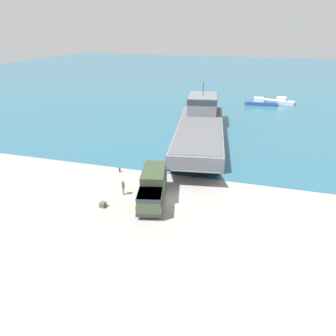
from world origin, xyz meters
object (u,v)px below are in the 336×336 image
moored_boat_b (261,102)px  mooring_bollard (120,169)px  military_truck (153,187)px  cargo_crate (103,205)px  landing_craft (201,123)px  soldier_on_ramp (123,186)px  moored_boat_a (279,101)px

moored_boat_b → mooring_bollard: 48.98m
military_truck → cargo_crate: 5.61m
landing_craft → cargo_crate: 28.58m
military_truck → cargo_crate: bearing=-71.2°
soldier_on_ramp → cargo_crate: soldier_on_ramp is taller
landing_craft → moored_boat_a: bearing=56.1°
landing_craft → military_truck: 25.24m
mooring_bollard → cargo_crate: bearing=-77.0°
soldier_on_ramp → moored_boat_a: size_ratio=0.23×
moored_boat_a → moored_boat_b: (-4.37, -2.62, 0.02)m
military_truck → mooring_bollard: bearing=-144.8°
moored_boat_a → cargo_crate: (-18.56, -57.62, -0.30)m
soldier_on_ramp → cargo_crate: (-0.97, -3.19, -0.75)m
mooring_bollard → moored_boat_b: bearing=70.7°
cargo_crate → moored_boat_b: bearing=75.5°
landing_craft → soldier_on_ramp: 25.25m
military_truck → cargo_crate: (-4.62, -2.89, -1.34)m
soldier_on_ramp → military_truck: bearing=-43.1°
soldier_on_ramp → cargo_crate: size_ratio=2.72×
military_truck → cargo_crate: military_truck is taller
soldier_on_ramp → mooring_bollard: soldier_on_ramp is taller
cargo_crate → mooring_bollard: bearing=103.0°
soldier_on_ramp → mooring_bollard: 6.38m
soldier_on_ramp → cargo_crate: 3.42m
moored_boat_b → mooring_bollard: bearing=-23.1°
soldier_on_ramp → moored_boat_b: bearing=37.3°
moored_boat_b → cargo_crate: size_ratio=12.02×
moored_boat_a → cargo_crate: moored_boat_a is taller
landing_craft → military_truck: bearing=-99.3°
military_truck → moored_boat_a: military_truck is taller
landing_craft → moored_boat_a: size_ratio=4.40×
soldier_on_ramp → moored_boat_a: (17.59, 54.43, -0.45)m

